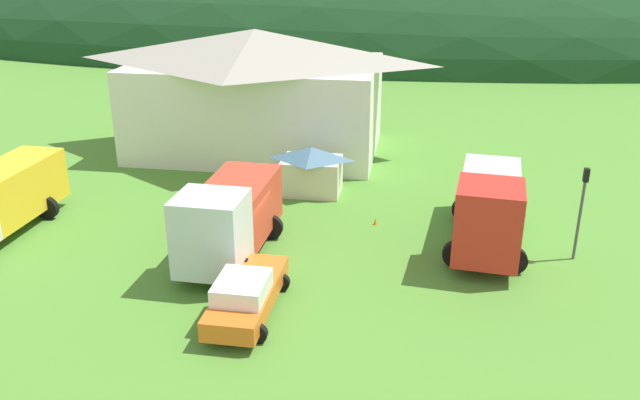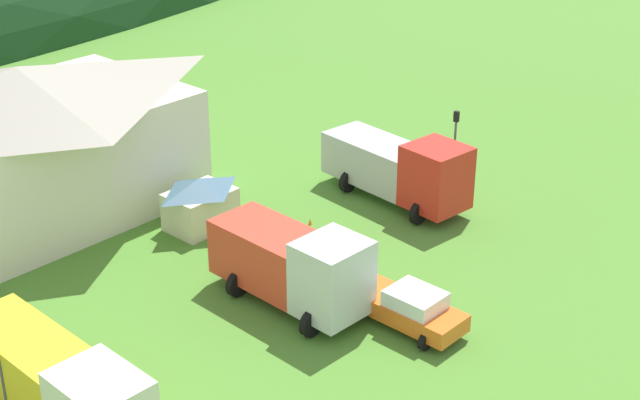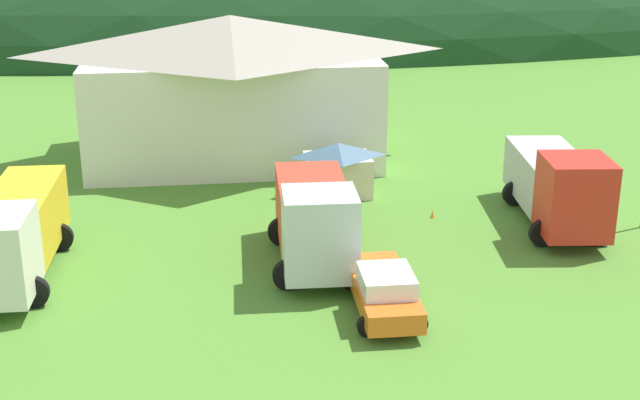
% 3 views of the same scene
% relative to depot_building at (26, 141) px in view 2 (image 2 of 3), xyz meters
% --- Properties ---
extents(ground_plane, '(200.00, 200.00, 0.00)m').
position_rel_depot_building_xyz_m(ground_plane, '(2.86, -14.32, -3.82)').
color(ground_plane, '#4C842D').
extents(depot_building, '(15.71, 9.84, 7.41)m').
position_rel_depot_building_xyz_m(depot_building, '(0.00, 0.00, 0.00)').
color(depot_building, white).
rests_on(depot_building, ground).
extents(play_shed_cream, '(3.22, 2.39, 2.49)m').
position_rel_depot_building_xyz_m(play_shed_cream, '(4.52, -6.83, -2.53)').
color(play_shed_cream, beige).
rests_on(play_shed_cream, ground).
extents(heavy_rig_striped, '(3.14, 8.39, 3.35)m').
position_rel_depot_building_xyz_m(heavy_rig_striped, '(-8.25, -14.71, -1.99)').
color(heavy_rig_striped, silver).
rests_on(heavy_rig_striped, ground).
extents(tow_truck_silver, '(3.48, 7.09, 3.56)m').
position_rel_depot_building_xyz_m(tow_truck_silver, '(2.48, -14.83, -1.95)').
color(tow_truck_silver, silver).
rests_on(tow_truck_silver, ground).
extents(crane_truck_red, '(3.82, 8.26, 3.59)m').
position_rel_depot_building_xyz_m(crane_truck_red, '(12.98, -12.00, -1.99)').
color(crane_truck_red, red).
rests_on(crane_truck_red, ground).
extents(service_pickup_orange, '(2.32, 5.14, 1.66)m').
position_rel_depot_building_xyz_m(service_pickup_orange, '(4.27, -18.99, -2.99)').
color(service_pickup_orange, orange).
rests_on(service_pickup_orange, ground).
extents(traffic_light_east, '(0.20, 0.32, 3.95)m').
position_rel_depot_building_xyz_m(traffic_light_east, '(16.50, -12.66, -1.38)').
color(traffic_light_east, '#4C4C51').
rests_on(traffic_light_east, ground).
extents(traffic_cone_near_pickup, '(0.36, 0.36, 0.63)m').
position_rel_depot_building_xyz_m(traffic_cone_near_pickup, '(8.13, -10.43, -3.82)').
color(traffic_cone_near_pickup, orange).
rests_on(traffic_cone_near_pickup, ground).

